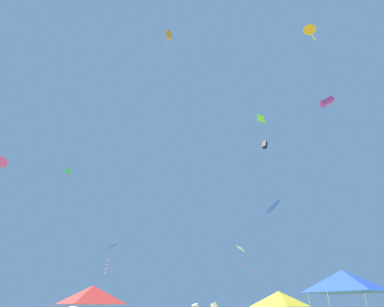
% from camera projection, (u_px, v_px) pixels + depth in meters
% --- Properties ---
extents(canopy_tent_red, '(2.83, 2.83, 3.03)m').
position_uv_depth(canopy_tent_red, '(92.00, 295.00, 15.41)').
color(canopy_tent_red, '#9E9EA3').
rests_on(canopy_tent_red, ground).
extents(canopy_tent_blue, '(3.56, 3.56, 3.81)m').
position_uv_depth(canopy_tent_blue, '(345.00, 281.00, 15.65)').
color(canopy_tent_blue, '#9E9EA3').
rests_on(canopy_tent_blue, ground).
extents(canopy_tent_yellow, '(2.70, 2.70, 2.88)m').
position_uv_depth(canopy_tent_yellow, '(279.00, 299.00, 17.68)').
color(canopy_tent_yellow, '#9E9EA3').
rests_on(canopy_tent_yellow, ground).
extents(kite_lime_diamond, '(0.78, 0.75, 0.55)m').
position_uv_depth(kite_lime_diamond, '(261.00, 119.00, 23.36)').
color(kite_lime_diamond, '#75D138').
extents(kite_blue_delta, '(1.27, 1.43, 0.92)m').
position_uv_depth(kite_blue_delta, '(272.00, 206.00, 18.87)').
color(kite_blue_delta, blue).
extents(kite_magenta_box, '(1.45, 0.56, 1.14)m').
position_uv_depth(kite_magenta_box, '(327.00, 102.00, 28.52)').
color(kite_magenta_box, '#D6389E').
extents(kite_orange_box, '(0.66, 0.75, 2.22)m').
position_uv_depth(kite_orange_box, '(169.00, 35.00, 29.95)').
color(kite_orange_box, orange).
extents(kite_black_diamond, '(1.43, 1.40, 2.56)m').
position_uv_depth(kite_black_diamond, '(110.00, 249.00, 24.99)').
color(kite_black_diamond, black).
extents(kite_black_box, '(0.67, 0.75, 0.90)m').
position_uv_depth(kite_black_box, '(265.00, 145.00, 26.43)').
color(kite_black_box, black).
extents(kite_green_delta, '(0.88, 0.88, 1.33)m').
position_uv_depth(kite_green_delta, '(68.00, 171.00, 34.52)').
color(kite_green_delta, green).
extents(kite_orange_delta, '(0.95, 0.96, 1.70)m').
position_uv_depth(kite_orange_delta, '(310.00, 30.00, 21.14)').
color(kite_orange_delta, orange).
extents(kite_white_delta, '(0.94, 1.06, 1.98)m').
position_uv_depth(kite_white_delta, '(241.00, 249.00, 27.60)').
color(kite_white_delta, white).
extents(kite_magenta_delta, '(1.55, 1.50, 2.50)m').
position_uv_depth(kite_magenta_delta, '(0.00, 162.00, 24.05)').
color(kite_magenta_delta, '#D6389E').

